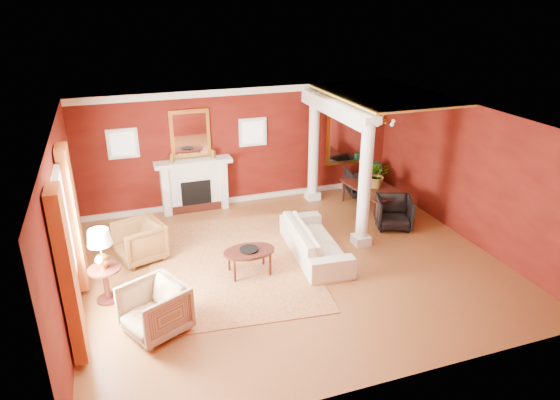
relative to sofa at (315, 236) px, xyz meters
name	(u,v)px	position (x,y,z in m)	size (l,w,h in m)	color
ground	(291,264)	(-0.57, -0.17, -0.45)	(8.00, 8.00, 0.00)	brown
room_shell	(292,168)	(-0.57, -0.17, 1.57)	(8.04, 7.04, 2.92)	#64170D
fireplace	(195,185)	(-1.87, 3.15, 0.20)	(1.85, 0.42, 1.29)	white
overmantel_mirror	(190,134)	(-1.87, 3.29, 1.45)	(0.95, 0.07, 1.15)	gold
flank_window_left	(123,144)	(-3.42, 3.30, 1.35)	(0.70, 0.07, 0.70)	white
flank_window_right	(253,132)	(-0.32, 3.30, 1.35)	(0.70, 0.07, 0.70)	white
left_window	(69,243)	(-4.46, -0.77, 0.98)	(0.21, 2.55, 2.60)	white
column_front	(365,182)	(1.13, 0.13, 0.98)	(0.36, 0.36, 2.80)	white
column_back	(314,146)	(1.13, 2.83, 0.98)	(0.36, 0.36, 2.80)	white
header_beam	(334,108)	(1.13, 1.73, 2.17)	(0.30, 3.20, 0.32)	white
amber_ceiling	(384,95)	(2.28, 1.58, 2.42)	(2.30, 3.40, 0.04)	gold
dining_mirror	(349,133)	(2.33, 3.29, 1.10)	(1.30, 0.07, 1.70)	gold
chandelier	(383,121)	(2.33, 1.63, 1.80)	(0.60, 0.62, 0.75)	olive
crown_trim	(242,91)	(-0.57, 3.29, 2.37)	(8.00, 0.08, 0.16)	white
base_trim	(245,198)	(-0.57, 3.29, -0.39)	(8.00, 0.08, 0.12)	white
rug	(230,263)	(-1.72, 0.25, -0.44)	(3.16, 4.21, 0.02)	maroon
sofa	(315,236)	(0.00, 0.00, 0.00)	(2.29, 0.67, 0.90)	#EFE3C9
armchair_leopard	(139,240)	(-3.38, 1.01, 0.00)	(0.86, 0.81, 0.89)	black
armchair_stripe	(154,307)	(-3.35, -1.47, 0.00)	(0.88, 0.82, 0.91)	tan
coffee_table	(249,252)	(-1.46, -0.25, 0.01)	(0.99, 0.99, 0.50)	black
coffee_book	(245,244)	(-1.52, -0.19, 0.18)	(0.18, 0.02, 0.25)	black
side_table	(102,255)	(-4.05, -0.30, 0.46)	(0.55, 0.55, 1.37)	black
dining_table	(374,192)	(2.28, 1.67, 0.03)	(1.70, 0.60, 0.95)	black
dining_chair_near	(394,211)	(2.21, 0.64, -0.05)	(0.78, 0.73, 0.80)	black
dining_chair_far	(361,180)	(2.49, 2.74, -0.06)	(0.75, 0.70, 0.77)	black
green_urn	(375,180)	(2.93, 2.79, -0.13)	(0.34, 0.34, 0.82)	#133E22
potted_plant	(378,164)	(2.31, 1.65, 0.75)	(0.58, 0.65, 0.51)	#26591E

